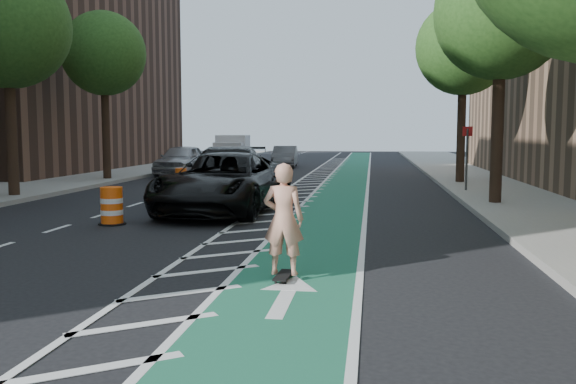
% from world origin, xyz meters
% --- Properties ---
extents(ground, '(120.00, 120.00, 0.00)m').
position_xyz_m(ground, '(0.00, 0.00, 0.00)').
color(ground, black).
rests_on(ground, ground).
extents(bike_lane, '(2.00, 90.00, 0.01)m').
position_xyz_m(bike_lane, '(3.00, 10.00, 0.01)').
color(bike_lane, '#1B5F46').
rests_on(bike_lane, ground).
extents(buffer_strip, '(1.40, 90.00, 0.01)m').
position_xyz_m(buffer_strip, '(1.50, 10.00, 0.01)').
color(buffer_strip, silver).
rests_on(buffer_strip, ground).
extents(sidewalk_right, '(5.00, 90.00, 0.15)m').
position_xyz_m(sidewalk_right, '(9.50, 10.00, 0.07)').
color(sidewalk_right, gray).
rests_on(sidewalk_right, ground).
extents(sidewalk_left, '(5.00, 90.00, 0.15)m').
position_xyz_m(sidewalk_left, '(-9.50, 10.00, 0.07)').
color(sidewalk_left, gray).
rests_on(sidewalk_left, ground).
extents(curb_right, '(0.12, 90.00, 0.16)m').
position_xyz_m(curb_right, '(7.05, 10.00, 0.08)').
color(curb_right, gray).
rests_on(curb_right, ground).
extents(curb_left, '(0.12, 90.00, 0.16)m').
position_xyz_m(curb_left, '(-7.05, 10.00, 0.08)').
color(curb_left, gray).
rests_on(curb_left, ground).
extents(building_left_far, '(14.00, 22.00, 18.00)m').
position_xyz_m(building_left_far, '(-17.50, 24.00, 9.00)').
color(building_left_far, brown).
rests_on(building_left_far, ground).
extents(tree_r_c, '(4.20, 4.20, 7.90)m').
position_xyz_m(tree_r_c, '(7.90, 8.00, 5.77)').
color(tree_r_c, '#382619').
rests_on(tree_r_c, ground).
extents(tree_l_c, '(4.20, 4.20, 7.90)m').
position_xyz_m(tree_l_c, '(-7.90, 8.00, 5.77)').
color(tree_l_c, '#382619').
rests_on(tree_l_c, ground).
extents(tree_r_d, '(4.20, 4.20, 7.90)m').
position_xyz_m(tree_r_d, '(7.90, 16.00, 5.77)').
color(tree_r_d, '#382619').
rests_on(tree_r_d, ground).
extents(tree_l_d, '(4.20, 4.20, 7.90)m').
position_xyz_m(tree_l_d, '(-7.90, 16.00, 5.77)').
color(tree_l_d, '#382619').
rests_on(tree_l_d, ground).
extents(sign_post, '(0.35, 0.08, 2.47)m').
position_xyz_m(sign_post, '(7.60, 12.00, 1.35)').
color(sign_post, '#4C4C4C').
rests_on(sign_post, ground).
extents(skateboard, '(0.24, 0.74, 0.10)m').
position_xyz_m(skateboard, '(2.83, -1.81, 0.08)').
color(skateboard, black).
rests_on(skateboard, ground).
extents(skateboarder, '(0.65, 0.44, 1.73)m').
position_xyz_m(skateboarder, '(2.83, -1.81, 0.96)').
color(skateboarder, tan).
rests_on(skateboarder, skateboard).
extents(suv_near, '(3.25, 6.29, 1.70)m').
position_xyz_m(suv_near, '(0.00, 5.89, 0.85)').
color(suv_near, black).
rests_on(suv_near, ground).
extents(suv_far, '(3.20, 6.44, 1.80)m').
position_xyz_m(suv_far, '(-0.50, 8.39, 0.90)').
color(suv_far, black).
rests_on(suv_far, ground).
extents(car_silver, '(1.97, 4.75, 1.61)m').
position_xyz_m(car_silver, '(-5.77, 20.01, 0.80)').
color(car_silver, '#A8A9AE').
rests_on(car_silver, ground).
extents(car_grey, '(1.72, 4.22, 1.36)m').
position_xyz_m(car_grey, '(-1.37, 27.66, 0.68)').
color(car_grey, '#5D5E62').
rests_on(car_grey, ground).
extents(box_truck, '(2.53, 4.99, 2.01)m').
position_xyz_m(box_truck, '(-6.23, 33.66, 0.93)').
color(box_truck, silver).
rests_on(box_truck, ground).
extents(barrel_a, '(0.68, 0.68, 0.93)m').
position_xyz_m(barrel_a, '(-2.20, 3.23, 0.44)').
color(barrel_a, '#FF570D').
rests_on(barrel_a, ground).
extents(barrel_b, '(0.59, 0.59, 0.80)m').
position_xyz_m(barrel_b, '(-3.60, 13.11, 0.38)').
color(barrel_b, '#E94F0C').
rests_on(barrel_b, ground).
extents(barrel_c, '(0.58, 0.58, 0.80)m').
position_xyz_m(barrel_c, '(-3.50, 16.38, 0.38)').
color(barrel_c, '#FF5D0D').
rests_on(barrel_c, ground).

